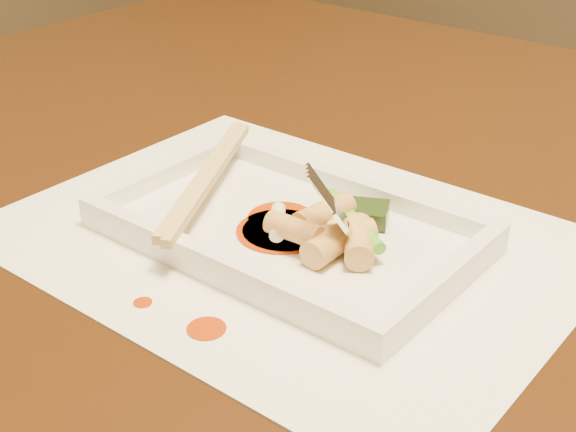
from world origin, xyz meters
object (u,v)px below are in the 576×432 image
Objects in this scene: placemat at (288,239)px; plate_base at (288,233)px; fork at (392,149)px; chopstick_a at (203,175)px; table at (463,311)px.

placemat is 1.54× the size of plate_base.
fork reaches higher than plate_base.
chopstick_a is 0.16m from fork.
plate_base reaches higher than table.
chopstick_a is 1.45× the size of fork.
plate_base reaches higher than placemat.
fork reaches higher than chopstick_a.
fork reaches higher than placemat.
plate_base is at bearing 0.00° from chopstick_a.
chopstick_a reaches higher than placemat.
plate_base is 1.28× the size of chopstick_a.
table is at bearing 60.02° from plate_base.
placemat is 1.97× the size of chopstick_a.
table is 0.19m from placemat.
placemat is at bearing 0.00° from chopstick_a.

